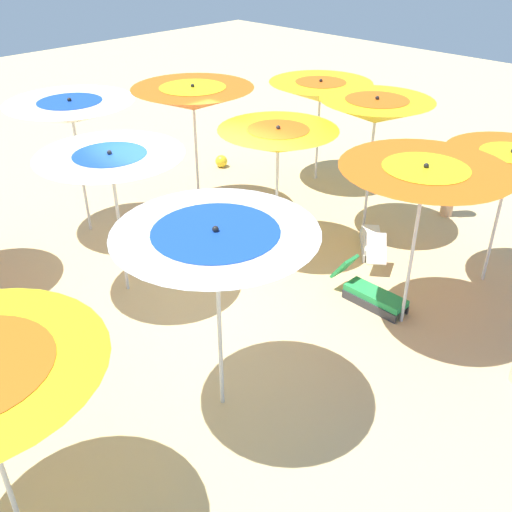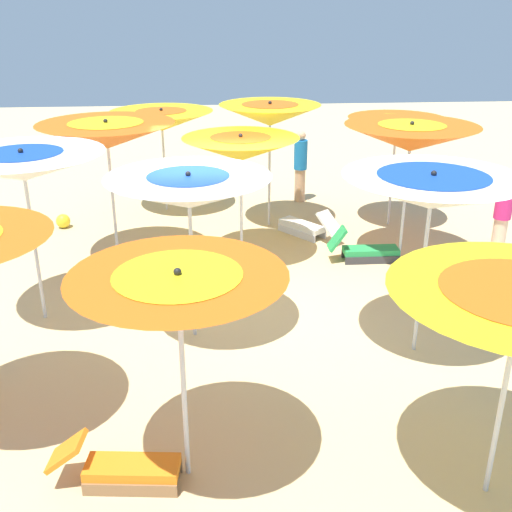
{
  "view_description": "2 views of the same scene",
  "coord_description": "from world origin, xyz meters",
  "px_view_note": "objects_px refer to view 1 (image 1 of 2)",
  "views": [
    {
      "loc": [
        -6.21,
        5.19,
        5.18
      ],
      "look_at": [
        -1.21,
        0.1,
        0.92
      ],
      "focal_mm": 40.35,
      "sensor_mm": 36.0,
      "label": 1
    },
    {
      "loc": [
        0.36,
        8.66,
        4.31
      ],
      "look_at": [
        -0.24,
        1.06,
        1.11
      ],
      "focal_mm": 42.95,
      "sensor_mm": 36.0,
      "label": 2
    }
  ],
  "objects_px": {
    "lounger_0": "(229,247)",
    "lounger_5": "(187,217)",
    "beach_umbrella_1": "(216,248)",
    "beachgoer_1": "(453,176)",
    "beach_umbrella_5": "(112,168)",
    "beach_umbrella_6": "(278,141)",
    "beach_ball": "(221,161)",
    "lounger_3": "(373,243)",
    "beach_umbrella_7": "(376,111)",
    "beach_umbrella_3": "(510,164)",
    "beach_umbrella_11": "(320,92)",
    "lounger_1": "(370,292)",
    "beach_umbrella_9": "(71,112)",
    "beach_umbrella_2": "(423,183)",
    "beach_umbrella_10": "(193,98)"
  },
  "relations": [
    {
      "from": "lounger_1",
      "to": "beachgoer_1",
      "type": "bearing_deg",
      "value": 101.11
    },
    {
      "from": "beach_umbrella_2",
      "to": "lounger_5",
      "type": "bearing_deg",
      "value": 3.58
    },
    {
      "from": "beach_umbrella_6",
      "to": "beach_ball",
      "type": "xyz_separation_m",
      "value": [
        3.54,
        -1.92,
        -1.86
      ]
    },
    {
      "from": "beach_umbrella_9",
      "to": "beachgoer_1",
      "type": "height_order",
      "value": "beach_umbrella_9"
    },
    {
      "from": "beach_umbrella_2",
      "to": "beach_umbrella_7",
      "type": "distance_m",
      "value": 2.96
    },
    {
      "from": "beach_umbrella_7",
      "to": "lounger_0",
      "type": "xyz_separation_m",
      "value": [
        1.03,
        2.57,
        -2.06
      ]
    },
    {
      "from": "beach_umbrella_11",
      "to": "lounger_3",
      "type": "height_order",
      "value": "beach_umbrella_11"
    },
    {
      "from": "beach_umbrella_5",
      "to": "beach_umbrella_9",
      "type": "bearing_deg",
      "value": -16.95
    },
    {
      "from": "beach_umbrella_5",
      "to": "lounger_1",
      "type": "distance_m",
      "value": 4.26
    },
    {
      "from": "beach_umbrella_5",
      "to": "beach_ball",
      "type": "xyz_separation_m",
      "value": [
        2.74,
        -4.55,
        -1.93
      ]
    },
    {
      "from": "beach_umbrella_1",
      "to": "beach_umbrella_10",
      "type": "distance_m",
      "value": 5.45
    },
    {
      "from": "beach_umbrella_9",
      "to": "lounger_3",
      "type": "distance_m",
      "value": 5.67
    },
    {
      "from": "lounger_3",
      "to": "lounger_5",
      "type": "height_order",
      "value": "lounger_3"
    },
    {
      "from": "beach_umbrella_1",
      "to": "beachgoer_1",
      "type": "bearing_deg",
      "value": -84.9
    },
    {
      "from": "beach_umbrella_2",
      "to": "beach_umbrella_10",
      "type": "height_order",
      "value": "beach_umbrella_10"
    },
    {
      "from": "lounger_0",
      "to": "lounger_5",
      "type": "height_order",
      "value": "lounger_5"
    },
    {
      "from": "beach_umbrella_1",
      "to": "beach_umbrella_11",
      "type": "height_order",
      "value": "beach_umbrella_1"
    },
    {
      "from": "beach_ball",
      "to": "beach_umbrella_10",
      "type": "bearing_deg",
      "value": 126.04
    },
    {
      "from": "beach_umbrella_1",
      "to": "beach_umbrella_2",
      "type": "relative_size",
      "value": 0.99
    },
    {
      "from": "beachgoer_1",
      "to": "beach_umbrella_3",
      "type": "bearing_deg",
      "value": 33.22
    },
    {
      "from": "beach_ball",
      "to": "beach_umbrella_2",
      "type": "bearing_deg",
      "value": 160.8
    },
    {
      "from": "beach_umbrella_2",
      "to": "lounger_3",
      "type": "xyz_separation_m",
      "value": [
        1.46,
        -1.35,
        -2.0
      ]
    },
    {
      "from": "beach_umbrella_9",
      "to": "lounger_5",
      "type": "xyz_separation_m",
      "value": [
        -1.22,
        -1.38,
        -2.07
      ]
    },
    {
      "from": "beach_umbrella_2",
      "to": "lounger_1",
      "type": "height_order",
      "value": "beach_umbrella_2"
    },
    {
      "from": "beach_umbrella_5",
      "to": "lounger_3",
      "type": "bearing_deg",
      "value": -120.07
    },
    {
      "from": "beach_umbrella_3",
      "to": "lounger_0",
      "type": "height_order",
      "value": "beach_umbrella_3"
    },
    {
      "from": "beach_umbrella_2",
      "to": "beach_umbrella_11",
      "type": "bearing_deg",
      "value": -36.93
    },
    {
      "from": "lounger_0",
      "to": "lounger_5",
      "type": "bearing_deg",
      "value": 94.59
    },
    {
      "from": "beach_umbrella_9",
      "to": "lounger_0",
      "type": "distance_m",
      "value": 3.55
    },
    {
      "from": "lounger_0",
      "to": "lounger_3",
      "type": "distance_m",
      "value": 2.53
    },
    {
      "from": "beach_umbrella_5",
      "to": "lounger_0",
      "type": "bearing_deg",
      "value": -103.57
    },
    {
      "from": "beach_umbrella_1",
      "to": "beach_umbrella_10",
      "type": "bearing_deg",
      "value": -37.63
    },
    {
      "from": "beach_umbrella_3",
      "to": "lounger_1",
      "type": "bearing_deg",
      "value": 63.04
    },
    {
      "from": "beach_umbrella_3",
      "to": "beach_umbrella_10",
      "type": "distance_m",
      "value": 5.56
    },
    {
      "from": "lounger_1",
      "to": "beach_umbrella_2",
      "type": "bearing_deg",
      "value": -4.14
    },
    {
      "from": "beach_umbrella_2",
      "to": "beach_umbrella_9",
      "type": "distance_m",
      "value": 6.03
    },
    {
      "from": "beach_umbrella_10",
      "to": "beach_umbrella_11",
      "type": "xyz_separation_m",
      "value": [
        -0.7,
        -2.87,
        -0.29
      ]
    },
    {
      "from": "beach_umbrella_5",
      "to": "lounger_0",
      "type": "xyz_separation_m",
      "value": [
        -0.44,
        -1.82,
        -1.87
      ]
    },
    {
      "from": "beach_umbrella_2",
      "to": "beach_umbrella_9",
      "type": "height_order",
      "value": "beach_umbrella_9"
    },
    {
      "from": "beach_umbrella_5",
      "to": "beach_umbrella_2",
      "type": "bearing_deg",
      "value": -146.98
    },
    {
      "from": "beach_umbrella_7",
      "to": "lounger_3",
      "type": "height_order",
      "value": "beach_umbrella_7"
    },
    {
      "from": "beach_umbrella_11",
      "to": "beach_umbrella_1",
      "type": "bearing_deg",
      "value": 120.3
    },
    {
      "from": "beach_umbrella_3",
      "to": "lounger_1",
      "type": "xyz_separation_m",
      "value": [
        0.95,
        1.86,
        -1.82
      ]
    },
    {
      "from": "beach_ball",
      "to": "beach_umbrella_11",
      "type": "bearing_deg",
      "value": -153.28
    },
    {
      "from": "beach_umbrella_1",
      "to": "beach_umbrella_3",
      "type": "distance_m",
      "value": 4.98
    },
    {
      "from": "beach_umbrella_7",
      "to": "beach_ball",
      "type": "xyz_separation_m",
      "value": [
        4.2,
        -0.16,
        -2.12
      ]
    },
    {
      "from": "beach_umbrella_1",
      "to": "lounger_1",
      "type": "xyz_separation_m",
      "value": [
        -0.07,
        -3.01,
        -1.99
      ]
    },
    {
      "from": "lounger_1",
      "to": "beach_umbrella_9",
      "type": "bearing_deg",
      "value": -161.07
    },
    {
      "from": "beach_umbrella_5",
      "to": "beach_umbrella_7",
      "type": "bearing_deg",
      "value": -108.46
    },
    {
      "from": "beach_umbrella_10",
      "to": "lounger_1",
      "type": "bearing_deg",
      "value": 175.9
    }
  ]
}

